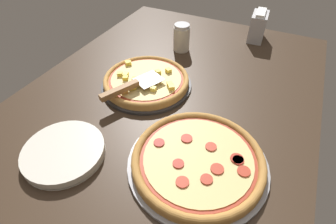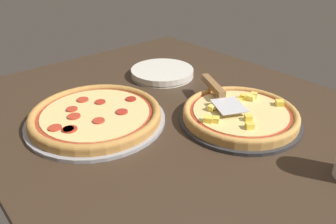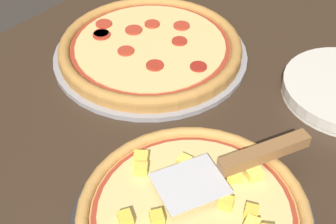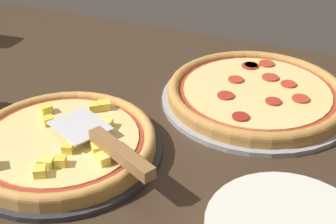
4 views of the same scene
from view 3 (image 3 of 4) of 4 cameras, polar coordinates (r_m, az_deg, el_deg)
ground_plane at (r=74.99cm, az=-1.12°, el=-8.11°), size 149.54×103.38×3.60cm
pizza_pan_front at (r=67.47cm, az=3.09°, el=-13.21°), size 34.41×34.41×1.00cm
pizza_front at (r=65.80cm, az=3.18°, el=-12.21°), size 32.34×32.34×3.81cm
pizza_pan_back at (r=95.84cm, az=-2.13°, el=7.04°), size 39.12×39.12×1.00cm
pizza_back at (r=94.78cm, az=-2.17°, el=7.95°), size 36.77×36.77×2.79cm
serving_spatula at (r=68.76cm, az=9.85°, el=-5.65°), size 23.98×15.04×2.00cm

